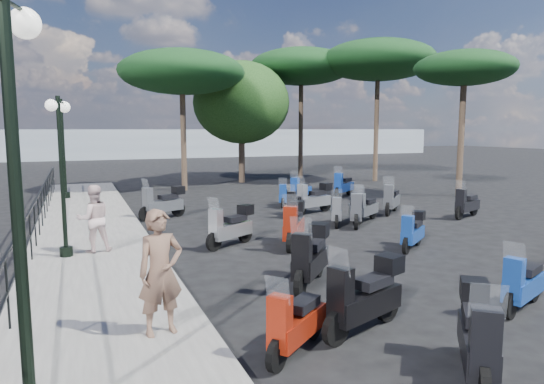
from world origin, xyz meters
name	(u,v)px	position (x,y,z in m)	size (l,w,h in m)	color
ground	(378,255)	(0.00, 0.00, 0.00)	(120.00, 120.00, 0.00)	black
sidewalk	(92,249)	(-6.50, 3.00, 0.07)	(3.00, 30.00, 0.15)	#63605E
railing	(32,222)	(-7.80, 2.80, 0.90)	(0.04, 26.04, 1.10)	black
lamp_post_0	(16,191)	(-7.29, -4.96, 2.53)	(0.54, 1.20, 4.17)	black
lamp_post_1	(61,166)	(-7.08, 2.14, 2.23)	(0.50, 1.04, 3.65)	black
lamp_post_2	(63,142)	(-7.22, 12.45, 2.52)	(0.52, 1.20, 4.16)	black
woman	(161,272)	(-5.74, -2.99, 1.05)	(0.66, 0.43, 1.81)	brown
pedestrian_far	(94,219)	(-6.45, 2.33, 0.95)	(0.78, 0.61, 1.61)	beige
scooter_1	(295,325)	(-4.13, -4.06, 0.43)	(1.29, 1.06, 1.25)	black
scooter_2	(365,298)	(-2.85, -3.77, 0.54)	(1.73, 0.90, 1.44)	black
scooter_3	(294,226)	(-1.56, 1.58, 0.55)	(1.18, 1.63, 1.47)	black
scooter_4	(231,227)	(-3.10, 2.19, 0.52)	(1.54, 1.05, 1.37)	black
scooter_5	(163,203)	(-4.08, 6.84, 0.54)	(1.69, 0.94, 1.43)	black
scooter_6	(478,338)	(-2.33, -5.49, 0.54)	(1.27, 1.49, 1.43)	black
scooter_7	(523,285)	(0.13, -4.02, 0.44)	(1.52, 0.80, 1.28)	black
scooter_8	(310,258)	(-2.62, -1.50, 0.56)	(1.39, 1.52, 1.49)	black
scooter_9	(336,212)	(0.87, 3.63, 0.43)	(0.86, 1.41, 1.23)	black
scooter_10	(355,211)	(1.37, 3.28, 0.49)	(1.01, 1.60, 1.41)	black
scooter_11	(296,203)	(0.40, 5.63, 0.45)	(1.16, 1.15, 1.19)	black
scooter_14	(413,232)	(1.12, 0.12, 0.46)	(1.30, 1.04, 1.22)	black
scooter_15	(314,199)	(1.21, 5.87, 0.53)	(1.73, 0.82, 1.42)	black
scooter_16	(284,196)	(0.85, 7.73, 0.41)	(0.87, 1.35, 1.20)	black
scooter_19	(366,209)	(2.07, 3.76, 0.44)	(1.38, 0.99, 1.27)	black
scooter_20	(391,200)	(3.79, 4.73, 0.49)	(1.37, 1.29, 1.41)	black
scooter_21	(300,191)	(1.99, 8.64, 0.47)	(1.42, 1.13, 1.36)	black
scooter_26	(467,205)	(5.71, 3.06, 0.46)	(1.59, 0.85, 1.34)	black
scooter_27	(343,186)	(4.39, 9.17, 0.50)	(1.54, 1.17, 1.45)	black
broadleaf_tree	(241,103)	(2.10, 16.72, 4.54)	(5.48, 5.48, 6.88)	#38281E
pine_0	(301,67)	(6.29, 17.65, 6.81)	(6.34, 6.34, 7.94)	#38281E
pine_1	(378,61)	(9.66, 14.45, 6.97)	(6.64, 6.64, 8.15)	#38281E
pine_2	(182,73)	(-1.76, 14.28, 5.80)	(6.16, 6.16, 6.89)	#38281E
pine_3	(465,69)	(9.48, 7.47, 5.72)	(4.44, 4.44, 6.54)	#38281E
distant_hills	(141,143)	(0.00, 45.00, 1.50)	(70.00, 8.00, 3.00)	gray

